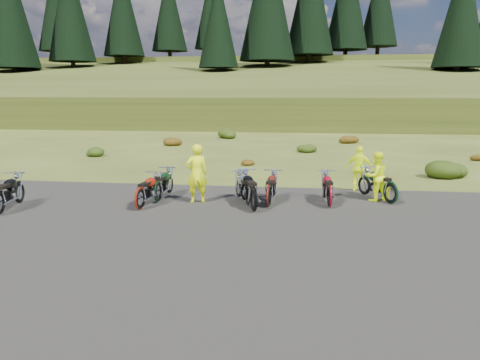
# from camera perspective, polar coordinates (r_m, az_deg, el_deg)

# --- Properties ---
(ground) EXTENTS (300.00, 300.00, 0.00)m
(ground) POSITION_cam_1_polar(r_m,az_deg,el_deg) (13.71, -2.17, -4.20)
(ground) COLOR #3F4818
(ground) RESTS_ON ground
(gravel_pad) EXTENTS (20.00, 12.00, 0.04)m
(gravel_pad) POSITION_cam_1_polar(r_m,az_deg,el_deg) (11.82, -3.81, -6.69)
(gravel_pad) COLOR black
(gravel_pad) RESTS_ON ground
(hill_slope) EXTENTS (300.00, 45.97, 9.37)m
(hill_slope) POSITION_cam_1_polar(r_m,az_deg,el_deg) (63.19, 5.55, 7.54)
(hill_slope) COLOR #344115
(hill_slope) RESTS_ON ground
(hill_plateau) EXTENTS (300.00, 90.00, 9.17)m
(hill_plateau) POSITION_cam_1_polar(r_m,az_deg,el_deg) (123.12, 6.59, 9.09)
(hill_plateau) COLOR #344115
(hill_plateau) RESTS_ON ground
(conifer_14) EXTENTS (5.28, 5.28, 14.00)m
(conifer_14) POSITION_cam_1_polar(r_m,az_deg,el_deg) (99.51, -26.14, 17.26)
(conifer_14) COLOR black
(conifer_14) RESTS_ON ground
(conifer_15) EXTENTS (7.92, 7.92, 20.00)m
(conifer_15) POSITION_cam_1_polar(r_m,az_deg,el_deg) (102.17, -21.39, 19.47)
(conifer_15) COLOR black
(conifer_15) RESTS_ON ground
(conifer_16) EXTENTS (7.48, 7.48, 19.00)m
(conifer_16) POSITION_cam_1_polar(r_m,az_deg,el_deg) (77.08, -26.37, 18.49)
(conifer_16) COLOR black
(conifer_16) RESTS_ON ground
(conifer_17) EXTENTS (7.04, 7.04, 18.00)m
(conifer_17) POSITION_cam_1_polar(r_m,az_deg,el_deg) (79.40, -20.07, 19.19)
(conifer_17) COLOR black
(conifer_17) RESTS_ON ground
(conifer_18) EXTENTS (6.60, 6.60, 17.00)m
(conifer_18) POSITION_cam_1_polar(r_m,az_deg,el_deg) (82.53, -14.15, 19.65)
(conifer_18) COLOR black
(conifer_18) RESTS_ON ground
(conifer_19) EXTENTS (6.16, 6.16, 16.00)m
(conifer_19) POSITION_cam_1_polar(r_m,az_deg,el_deg) (86.39, -8.68, 19.89)
(conifer_19) COLOR black
(conifer_19) RESTS_ON ground
(conifer_20) EXTENTS (5.72, 5.72, 15.00)m
(conifer_20) POSITION_cam_1_polar(r_m,az_deg,el_deg) (90.83, -3.70, 19.73)
(conifer_20) COLOR black
(conifer_20) RESTS_ON ground
(conifer_21) EXTENTS (5.28, 5.28, 14.00)m
(conifer_21) POSITION_cam_1_polar(r_m,az_deg,el_deg) (64.68, -2.68, 18.81)
(conifer_21) COLOR black
(conifer_21) RESTS_ON ground
(conifer_25) EXTENTS (6.60, 6.60, 17.00)m
(conifer_25) POSITION_cam_1_polar(r_m,az_deg,el_deg) (89.27, 16.70, 20.13)
(conifer_25) COLOR black
(conifer_25) RESTS_ON ground
(conifer_26) EXTENTS (6.16, 6.16, 16.00)m
(conifer_26) POSITION_cam_1_polar(r_m,az_deg,el_deg) (65.56, 25.47, 18.43)
(conifer_26) COLOR black
(conifer_26) RESTS_ON ground
(shrub_1) EXTENTS (1.03, 1.03, 0.61)m
(shrub_1) POSITION_cam_1_polar(r_m,az_deg,el_deg) (27.06, -17.34, 3.43)
(shrub_1) COLOR #1C370D
(shrub_1) RESTS_ON ground
(shrub_2) EXTENTS (1.30, 1.30, 0.77)m
(shrub_2) POSITION_cam_1_polar(r_m,az_deg,el_deg) (31.00, -8.34, 4.83)
(shrub_2) COLOR #5A2A0B
(shrub_2) RESTS_ON ground
(shrub_3) EXTENTS (1.56, 1.56, 0.92)m
(shrub_3) POSITION_cam_1_polar(r_m,az_deg,el_deg) (35.52, -1.47, 5.82)
(shrub_3) COLOR #1C370D
(shrub_3) RESTS_ON ground
(shrub_4) EXTENTS (0.77, 0.77, 0.45)m
(shrub_4) POSITION_cam_1_polar(r_m,az_deg,el_deg) (22.65, 0.75, 2.38)
(shrub_4) COLOR #5A2A0B
(shrub_4) RESTS_ON ground
(shrub_5) EXTENTS (1.03, 1.03, 0.61)m
(shrub_5) POSITION_cam_1_polar(r_m,az_deg,el_deg) (27.74, 8.03, 3.99)
(shrub_5) COLOR #1C370D
(shrub_5) RESTS_ON ground
(shrub_6) EXTENTS (1.30, 1.30, 0.77)m
(shrub_6) POSITION_cam_1_polar(r_m,az_deg,el_deg) (33.15, 13.02, 5.06)
(shrub_6) COLOR #5A2A0B
(shrub_6) RESTS_ON ground
(shrub_7) EXTENTS (1.56, 1.56, 0.92)m
(shrub_7) POSITION_cam_1_polar(r_m,az_deg,el_deg) (21.26, 23.99, 1.52)
(shrub_7) COLOR #1C370D
(shrub_7) RESTS_ON ground
(shrub_8) EXTENTS (0.77, 0.77, 0.45)m
(shrub_8) POSITION_cam_1_polar(r_m,az_deg,el_deg) (27.18, 26.74, 2.63)
(shrub_8) COLOR #5A2A0B
(shrub_8) RESTS_ON ground
(motorcycle_0) EXTENTS (1.00, 2.12, 1.07)m
(motorcycle_0) POSITION_cam_1_polar(r_m,az_deg,el_deg) (15.28, -27.20, -3.85)
(motorcycle_0) COLOR black
(motorcycle_0) RESTS_ON ground
(motorcycle_1) EXTENTS (0.85, 1.97, 1.00)m
(motorcycle_1) POSITION_cam_1_polar(r_m,az_deg,el_deg) (14.47, -12.03, -3.64)
(motorcycle_1) COLOR maroon
(motorcycle_1) RESTS_ON ground
(motorcycle_2) EXTENTS (0.67, 1.91, 0.99)m
(motorcycle_2) POSITION_cam_1_polar(r_m,az_deg,el_deg) (15.35, -9.93, -2.73)
(motorcycle_2) COLOR black
(motorcycle_2) RESTS_ON ground
(motorcycle_3) EXTENTS (1.28, 1.99, 0.99)m
(motorcycle_3) POSITION_cam_1_polar(r_m,az_deg,el_deg) (14.52, 1.04, -3.35)
(motorcycle_3) COLOR silver
(motorcycle_3) RESTS_ON ground
(motorcycle_4) EXTENTS (0.77, 1.95, 1.00)m
(motorcycle_4) POSITION_cam_1_polar(r_m,az_deg,el_deg) (14.54, 3.49, -3.34)
(motorcycle_4) COLOR #54150E
(motorcycle_4) RESTS_ON ground
(motorcycle_5) EXTENTS (1.35, 2.24, 1.11)m
(motorcycle_5) POSITION_cam_1_polar(r_m,az_deg,el_deg) (13.94, 1.68, -3.95)
(motorcycle_5) COLOR black
(motorcycle_5) RESTS_ON ground
(motorcycle_6) EXTENTS (0.78, 1.95, 1.00)m
(motorcycle_6) POSITION_cam_1_polar(r_m,az_deg,el_deg) (14.68, 10.83, -3.38)
(motorcycle_6) COLOR maroon
(motorcycle_6) RESTS_ON ground
(motorcycle_7) EXTENTS (1.58, 2.08, 1.05)m
(motorcycle_7) POSITION_cam_1_polar(r_m,az_deg,el_deg) (15.62, 17.79, -2.85)
(motorcycle_7) COLOR black
(motorcycle_7) RESTS_ON ground
(person_middle) EXTENTS (0.81, 0.68, 1.89)m
(person_middle) POSITION_cam_1_polar(r_m,az_deg,el_deg) (14.89, -5.29, 0.68)
(person_middle) COLOR #DEF60C
(person_middle) RESTS_ON ground
(person_right_a) EXTENTS (0.98, 0.92, 1.61)m
(person_right_a) POSITION_cam_1_polar(r_m,az_deg,el_deg) (15.74, 16.23, 0.32)
(person_right_a) COLOR #DEF60C
(person_right_a) RESTS_ON ground
(person_right_b) EXTENTS (1.02, 0.63, 1.63)m
(person_right_b) POSITION_cam_1_polar(r_m,az_deg,el_deg) (17.16, 14.34, 1.30)
(person_right_b) COLOR #DEF60C
(person_right_b) RESTS_ON ground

